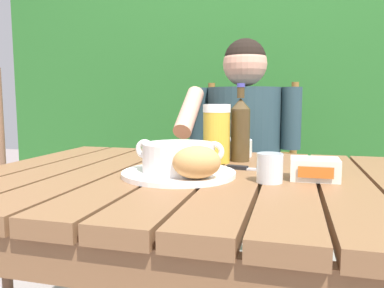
{
  "coord_description": "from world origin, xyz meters",
  "views": [
    {
      "loc": [
        0.26,
        -0.94,
        0.93
      ],
      "look_at": [
        -0.01,
        0.06,
        0.81
      ],
      "focal_mm": 35.34,
      "sensor_mm": 36.0,
      "label": 1
    }
  ],
  "objects_px": {
    "serving_plate": "(179,173)",
    "bread_roll": "(197,162)",
    "butter_tub": "(315,169)",
    "table_knife": "(247,168)",
    "beer_bottle": "(240,129)",
    "person_eating": "(242,152)",
    "soup_bowl": "(179,156)",
    "chair_near_diner": "(247,191)",
    "water_glass_small": "(270,168)",
    "beer_glass": "(217,133)",
    "diner_bowl": "(230,148)"
  },
  "relations": [
    {
      "from": "water_glass_small",
      "to": "person_eating",
      "type": "bearing_deg",
      "value": 102.31
    },
    {
      "from": "chair_near_diner",
      "to": "water_glass_small",
      "type": "bearing_deg",
      "value": -80.5
    },
    {
      "from": "diner_bowl",
      "to": "bread_roll",
      "type": "bearing_deg",
      "value": -90.33
    },
    {
      "from": "water_glass_small",
      "to": "table_knife",
      "type": "distance_m",
      "value": 0.16
    },
    {
      "from": "person_eating",
      "to": "serving_plate",
      "type": "height_order",
      "value": "person_eating"
    },
    {
      "from": "beer_glass",
      "to": "table_knife",
      "type": "bearing_deg",
      "value": -43.98
    },
    {
      "from": "beer_glass",
      "to": "butter_tub",
      "type": "bearing_deg",
      "value": -34.31
    },
    {
      "from": "person_eating",
      "to": "table_knife",
      "type": "bearing_deg",
      "value": -81.3
    },
    {
      "from": "serving_plate",
      "to": "beer_bottle",
      "type": "bearing_deg",
      "value": 66.37
    },
    {
      "from": "serving_plate",
      "to": "diner_bowl",
      "type": "relative_size",
      "value": 1.89
    },
    {
      "from": "table_knife",
      "to": "butter_tub",
      "type": "bearing_deg",
      "value": -27.1
    },
    {
      "from": "butter_tub",
      "to": "person_eating",
      "type": "bearing_deg",
      "value": 111.19
    },
    {
      "from": "beer_glass",
      "to": "diner_bowl",
      "type": "xyz_separation_m",
      "value": [
        0.02,
        0.15,
        -0.06
      ]
    },
    {
      "from": "serving_plate",
      "to": "bread_roll",
      "type": "xyz_separation_m",
      "value": [
        0.07,
        -0.08,
        0.04
      ]
    },
    {
      "from": "person_eating",
      "to": "soup_bowl",
      "type": "xyz_separation_m",
      "value": [
        -0.07,
        -0.72,
        0.08
      ]
    },
    {
      "from": "soup_bowl",
      "to": "beer_bottle",
      "type": "bearing_deg",
      "value": 66.37
    },
    {
      "from": "beer_glass",
      "to": "water_glass_small",
      "type": "relative_size",
      "value": 2.59
    },
    {
      "from": "chair_near_diner",
      "to": "beer_glass",
      "type": "bearing_deg",
      "value": -91.4
    },
    {
      "from": "person_eating",
      "to": "serving_plate",
      "type": "relative_size",
      "value": 4.12
    },
    {
      "from": "serving_plate",
      "to": "bread_roll",
      "type": "distance_m",
      "value": 0.11
    },
    {
      "from": "person_eating",
      "to": "beer_glass",
      "type": "height_order",
      "value": "person_eating"
    },
    {
      "from": "chair_near_diner",
      "to": "water_glass_small",
      "type": "relative_size",
      "value": 14.79
    },
    {
      "from": "person_eating",
      "to": "butter_tub",
      "type": "xyz_separation_m",
      "value": [
        0.26,
        -0.68,
        0.06
      ]
    },
    {
      "from": "diner_bowl",
      "to": "serving_plate",
      "type": "bearing_deg",
      "value": -100.53
    },
    {
      "from": "beer_glass",
      "to": "diner_bowl",
      "type": "distance_m",
      "value": 0.16
    },
    {
      "from": "person_eating",
      "to": "diner_bowl",
      "type": "relative_size",
      "value": 7.79
    },
    {
      "from": "bread_roll",
      "to": "beer_glass",
      "type": "relative_size",
      "value": 0.76
    },
    {
      "from": "chair_near_diner",
      "to": "soup_bowl",
      "type": "relative_size",
      "value": 4.38
    },
    {
      "from": "person_eating",
      "to": "soup_bowl",
      "type": "distance_m",
      "value": 0.72
    },
    {
      "from": "serving_plate",
      "to": "table_knife",
      "type": "relative_size",
      "value": 2.0
    },
    {
      "from": "bread_roll",
      "to": "diner_bowl",
      "type": "relative_size",
      "value": 0.89
    },
    {
      "from": "person_eating",
      "to": "table_knife",
      "type": "relative_size",
      "value": 8.24
    },
    {
      "from": "bread_roll",
      "to": "beer_glass",
      "type": "xyz_separation_m",
      "value": [
        -0.01,
        0.3,
        0.04
      ]
    },
    {
      "from": "water_glass_small",
      "to": "diner_bowl",
      "type": "distance_m",
      "value": 0.42
    },
    {
      "from": "bread_roll",
      "to": "water_glass_small",
      "type": "xyz_separation_m",
      "value": [
        0.16,
        0.06,
        -0.02
      ]
    },
    {
      "from": "butter_tub",
      "to": "table_knife",
      "type": "height_order",
      "value": "butter_tub"
    },
    {
      "from": "beer_glass",
      "to": "water_glass_small",
      "type": "distance_m",
      "value": 0.31
    },
    {
      "from": "person_eating",
      "to": "serving_plate",
      "type": "distance_m",
      "value": 0.72
    },
    {
      "from": "soup_bowl",
      "to": "water_glass_small",
      "type": "relative_size",
      "value": 3.38
    },
    {
      "from": "bread_roll",
      "to": "diner_bowl",
      "type": "distance_m",
      "value": 0.45
    },
    {
      "from": "butter_tub",
      "to": "table_knife",
      "type": "distance_m",
      "value": 0.2
    },
    {
      "from": "beer_bottle",
      "to": "person_eating",
      "type": "bearing_deg",
      "value": 96.67
    },
    {
      "from": "chair_near_diner",
      "to": "serving_plate",
      "type": "xyz_separation_m",
      "value": [
        -0.07,
        -0.92,
        0.26
      ]
    },
    {
      "from": "soup_bowl",
      "to": "beer_bottle",
      "type": "distance_m",
      "value": 0.3
    },
    {
      "from": "person_eating",
      "to": "bread_roll",
      "type": "relative_size",
      "value": 8.76
    },
    {
      "from": "person_eating",
      "to": "water_glass_small",
      "type": "bearing_deg",
      "value": -77.69
    },
    {
      "from": "beer_glass",
      "to": "water_glass_small",
      "type": "bearing_deg",
      "value": -54.58
    },
    {
      "from": "butter_tub",
      "to": "table_knife",
      "type": "relative_size",
      "value": 0.78
    },
    {
      "from": "bread_roll",
      "to": "diner_bowl",
      "type": "height_order",
      "value": "bread_roll"
    },
    {
      "from": "bread_roll",
      "to": "beer_bottle",
      "type": "xyz_separation_m",
      "value": [
        0.05,
        0.35,
        0.05
      ]
    }
  ]
}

